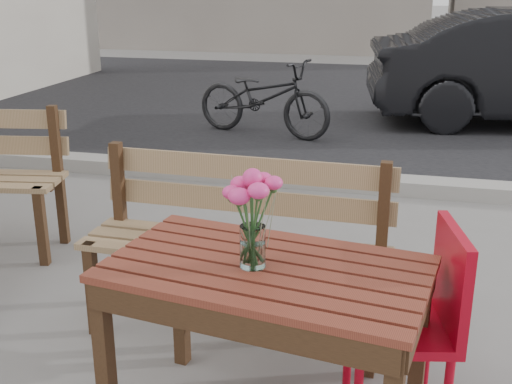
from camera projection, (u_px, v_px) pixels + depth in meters
The scene contains 6 objects.
street at pixel (346, 129), 7.29m from camera, with size 30.00×8.12×0.12m.
main_table at pixel (266, 294), 2.32m from camera, with size 1.22×0.83×0.70m.
main_bench at pixel (239, 224), 3.07m from camera, with size 1.48×0.48×0.91m.
red_chair at pixel (420, 313), 2.42m from camera, with size 0.48×0.48×0.81m.
main_vase at pixel (253, 207), 2.21m from camera, with size 0.20×0.20×0.36m.
bicycle at pixel (263, 97), 7.03m from camera, with size 0.56×1.60×0.84m, color black.
Camera 1 is at (0.68, -2.11, 1.68)m, focal length 45.00 mm.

